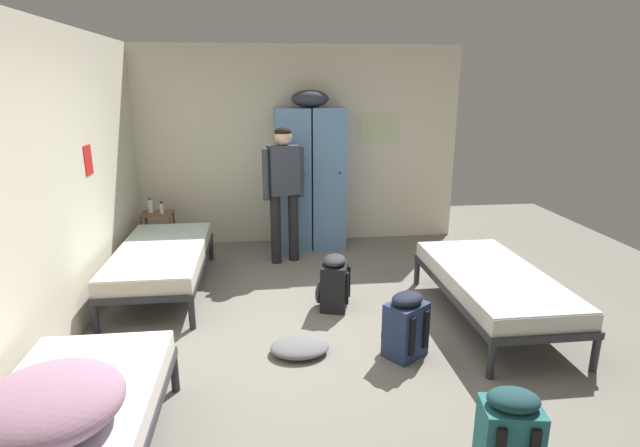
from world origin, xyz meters
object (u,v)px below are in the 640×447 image
locker_bank (310,176)px  lotion_bottle (162,208)px  person_traveler (284,183)px  backpack_black (334,283)px  clothes_pile_grey (300,347)px  backpack_navy (405,326)px  backpack_teal (508,436)px  bed_right (493,282)px  shelf_unit (159,230)px  bed_left_front (59,438)px  bedding_heap (49,403)px  bed_left_rear (161,257)px  water_bottle (150,206)px

locker_bank → lotion_bottle: 1.94m
person_traveler → backpack_black: person_traveler is taller
locker_bank → clothes_pile_grey: bearing=-97.5°
lotion_bottle → clothes_pile_grey: lotion_bottle is taller
backpack_navy → backpack_teal: same height
bed_right → backpack_black: size_ratio=3.45×
shelf_unit → backpack_black: 2.69m
shelf_unit → person_traveler: person_traveler is taller
backpack_black → bed_left_front: bearing=-129.1°
locker_bank → bed_left_front: bearing=-112.6°
bedding_heap → backpack_black: bearing=51.6°
shelf_unit → backpack_black: (2.00, -1.79, -0.09)m
locker_bank → bed_right: (1.46, -2.40, -0.59)m
bed_right → backpack_navy: backpack_navy is taller
shelf_unit → bed_left_front: (0.25, -3.95, 0.04)m
bed_right → person_traveler: size_ratio=1.15×
shelf_unit → backpack_teal: shelf_unit is taller
shelf_unit → bed_left_rear: 1.18m
bed_right → lotion_bottle: bearing=147.1°
lotion_bottle → clothes_pile_grey: bearing=-59.1°
locker_bank → water_bottle: size_ratio=10.65×
backpack_teal → clothes_pile_grey: 1.81m
shelf_unit → backpack_teal: 4.86m
bed_right → bed_left_front: 3.62m
locker_bank → clothes_pile_grey: (-0.37, -2.79, -0.92)m
locker_bank → bed_right: 2.87m
bed_right → bed_left_rear: (-3.18, 1.06, 0.00)m
bed_right → person_traveler: bearing=135.3°
backpack_black → clothes_pile_grey: bearing=-115.9°
person_traveler → lotion_bottle: 1.61m
bed_left_rear → backpack_teal: bearing=-50.3°
clothes_pile_grey → bedding_heap: bearing=-134.2°
clothes_pile_grey → bed_left_rear: bearing=133.1°
person_traveler → backpack_black: (0.41, -1.39, -0.74)m
water_bottle → bed_right: bearing=-32.5°
backpack_teal → person_traveler: bearing=106.3°
bedding_heap → lotion_bottle: size_ratio=4.62×
shelf_unit → bed_left_front: shelf_unit is taller
backpack_teal → water_bottle: bearing=123.9°
shelf_unit → water_bottle: 0.32m
bed_left_rear → lotion_bottle: lotion_bottle is taller
bed_left_rear → backpack_black: (1.75, -0.63, -0.12)m
bedding_heap → backpack_teal: bearing=-1.6°
shelf_unit → lotion_bottle: 0.30m
bed_right → locker_bank: bearing=121.3°
water_bottle → backpack_black: (2.08, -1.81, -0.40)m
lotion_bottle → backpack_teal: (2.60, -4.02, -0.38)m
bed_right → person_traveler: person_traveler is taller
locker_bank → person_traveler: bearing=-123.1°
bed_left_rear → bed_right: bearing=-18.4°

